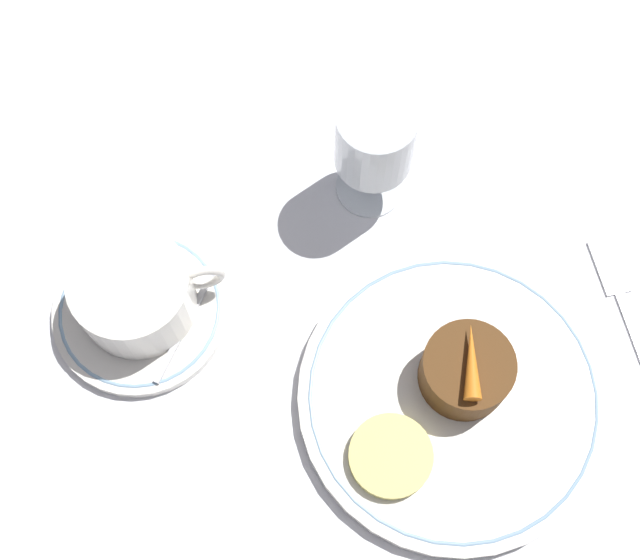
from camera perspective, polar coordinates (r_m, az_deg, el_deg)
ground_plane at (r=0.73m, az=4.96°, el=-5.32°), size 3.00×3.00×0.00m
dinner_plate at (r=0.72m, az=8.45°, el=-7.44°), size 0.24×0.24×0.01m
saucer at (r=0.75m, az=-11.42°, el=-1.94°), size 0.14×0.14×0.01m
coffee_cup at (r=0.72m, az=-11.81°, el=-0.77°), size 0.12×0.10×0.06m
spoon at (r=0.74m, az=-7.85°, el=-1.41°), size 0.08×0.10×0.00m
wine_glass at (r=0.72m, az=3.51°, el=8.71°), size 0.06×0.06×0.12m
fork at (r=0.78m, az=19.12°, el=-2.13°), size 0.02×0.18×0.01m
dessert_cake at (r=0.70m, az=9.34°, el=-5.75°), size 0.07×0.07×0.04m
carrot_garnish at (r=0.67m, az=9.69°, el=-5.15°), size 0.03×0.06×0.01m
pineapple_slice at (r=0.69m, az=4.55°, el=-11.17°), size 0.06×0.06×0.01m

